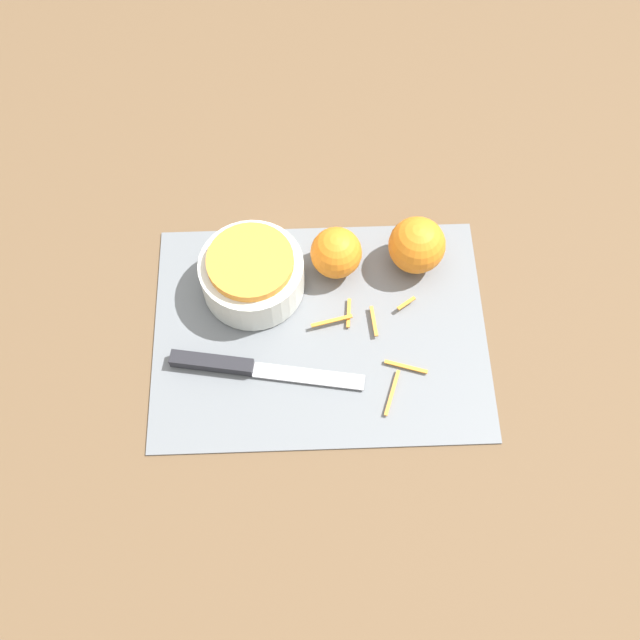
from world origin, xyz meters
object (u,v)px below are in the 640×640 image
object	(u,v)px
bowl_speckled	(252,273)
knife	(233,366)
orange_left	(417,245)
orange_right	(336,253)

from	to	relation	value
bowl_speckled	knife	world-z (taller)	bowl_speckled
orange_left	orange_right	world-z (taller)	orange_left
bowl_speckled	orange_left	bearing A→B (deg)	8.43
knife	orange_left	distance (m)	0.31
bowl_speckled	knife	bearing A→B (deg)	-102.29
orange_right	orange_left	bearing A→B (deg)	3.11
orange_right	knife	bearing A→B (deg)	-133.32
knife	orange_right	xyz separation A→B (m)	(0.15, 0.16, 0.03)
knife	orange_left	bearing A→B (deg)	41.17
knife	orange_right	distance (m)	0.22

